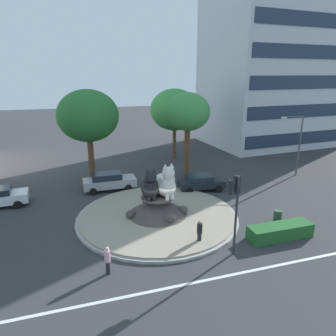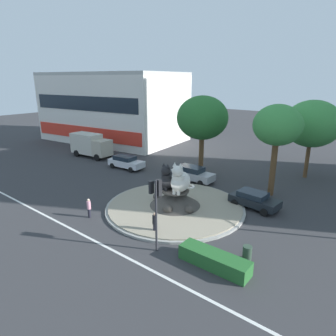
# 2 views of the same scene
# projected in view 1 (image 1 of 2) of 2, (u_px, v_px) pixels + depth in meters

# --- Properties ---
(ground_plane) EXTENTS (160.00, 160.00, 0.00)m
(ground_plane) POSITION_uv_depth(u_px,v_px,m) (158.00, 217.00, 22.48)
(ground_plane) COLOR #333335
(lane_centreline) EXTENTS (112.00, 0.20, 0.01)m
(lane_centreline) POSITION_uv_depth(u_px,v_px,m) (197.00, 282.00, 15.48)
(lane_centreline) COLOR silver
(lane_centreline) RESTS_ON ground
(roundabout_island) EXTENTS (11.75, 11.75, 1.65)m
(roundabout_island) POSITION_uv_depth(u_px,v_px,m) (158.00, 211.00, 22.33)
(roundabout_island) COLOR gray
(roundabout_island) RESTS_ON ground
(cat_statue_black) EXTENTS (1.57, 2.33, 2.32)m
(cat_statue_black) POSITION_uv_depth(u_px,v_px,m) (150.00, 187.00, 21.53)
(cat_statue_black) COLOR black
(cat_statue_black) RESTS_ON roundabout_island
(cat_statue_white) EXTENTS (1.84, 2.82, 2.61)m
(cat_statue_white) POSITION_uv_depth(u_px,v_px,m) (165.00, 184.00, 21.80)
(cat_statue_white) COLOR silver
(cat_statue_white) RESTS_ON roundabout_island
(traffic_light_mast) EXTENTS (0.79, 0.45, 4.78)m
(traffic_light_mast) POSITION_uv_depth(u_px,v_px,m) (235.00, 198.00, 16.96)
(traffic_light_mast) COLOR #2D2D33
(traffic_light_mast) RESTS_ON ground
(office_tower) EXTENTS (19.10, 14.48, 25.49)m
(office_tower) POSITION_uv_depth(u_px,v_px,m) (274.00, 55.00, 43.57)
(office_tower) COLOR silver
(office_tower) RESTS_ON ground
(clipped_hedge_strip) EXTENTS (4.30, 1.20, 0.90)m
(clipped_hedge_strip) POSITION_uv_depth(u_px,v_px,m) (280.00, 231.00, 19.55)
(clipped_hedge_strip) COLOR #235B28
(clipped_hedge_strip) RESTS_ON ground
(broadleaf_tree_behind_island) EXTENTS (5.84, 5.84, 8.79)m
(broadleaf_tree_behind_island) POSITION_uv_depth(u_px,v_px,m) (88.00, 116.00, 28.95)
(broadleaf_tree_behind_island) COLOR brown
(broadleaf_tree_behind_island) RESTS_ON ground
(second_tree_near_tower) EXTENTS (4.33, 4.33, 8.47)m
(second_tree_near_tower) POSITION_uv_depth(u_px,v_px,m) (188.00, 113.00, 29.39)
(second_tree_near_tower) COLOR brown
(second_tree_near_tower) RESTS_ON ground
(third_tree_left) EXTENTS (5.87, 5.87, 8.48)m
(third_tree_left) POSITION_uv_depth(u_px,v_px,m) (175.00, 110.00, 36.76)
(third_tree_left) COLOR brown
(third_tree_left) RESTS_ON ground
(streetlight_arm) EXTENTS (2.13, 0.76, 6.17)m
(streetlight_arm) POSITION_uv_depth(u_px,v_px,m) (297.00, 141.00, 30.82)
(streetlight_arm) COLOR #4C4C51
(streetlight_arm) RESTS_ON ground
(pedestrian_black_shirt) EXTENTS (0.34, 0.34, 1.63)m
(pedestrian_black_shirt) POSITION_uv_depth(u_px,v_px,m) (200.00, 232.00, 18.68)
(pedestrian_black_shirt) COLOR black
(pedestrian_black_shirt) RESTS_ON ground
(pedestrian_pink_shirt) EXTENTS (0.31, 0.31, 1.60)m
(pedestrian_pink_shirt) POSITION_uv_depth(u_px,v_px,m) (107.00, 260.00, 15.88)
(pedestrian_pink_shirt) COLOR black
(pedestrian_pink_shirt) RESTS_ON ground
(sedan_on_far_lane) EXTENTS (4.70, 2.02, 1.61)m
(sedan_on_far_lane) POSITION_uv_depth(u_px,v_px,m) (109.00, 181.00, 27.57)
(sedan_on_far_lane) COLOR #99999E
(sedan_on_far_lane) RESTS_ON ground
(parked_car_right) EXTENTS (4.25, 2.35, 1.41)m
(parked_car_right) POSITION_uv_depth(u_px,v_px,m) (201.00, 182.00, 27.59)
(parked_car_right) COLOR black
(parked_car_right) RESTS_ON ground
(litter_bin) EXTENTS (0.56, 0.56, 0.90)m
(litter_bin) POSITION_uv_depth(u_px,v_px,m) (278.00, 216.00, 21.62)
(litter_bin) COLOR #2D4233
(litter_bin) RESTS_ON ground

